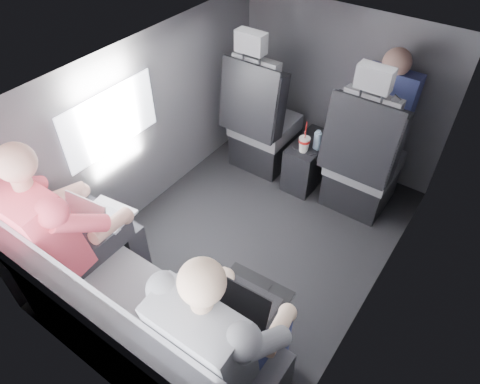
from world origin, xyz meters
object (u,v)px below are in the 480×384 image
Objects in this scene: passenger_rear_right at (223,334)px; laptop_black at (246,298)px; front_seat_left at (261,126)px; center_console at (308,162)px; water_bottle at (317,141)px; front_seat_right at (362,165)px; laptop_white at (100,214)px; soda_cup at (304,144)px; passenger_rear_left at (66,229)px; passenger_front_right at (384,110)px; rear_bench at (139,328)px.

laptop_black is at bearing 96.87° from passenger_rear_right.
front_seat_left is 0.49m from center_console.
water_bottle is at bearing -36.58° from center_console.
front_seat_right is at bearing 91.98° from passenger_rear_right.
water_bottle is 0.53× the size of laptop_white.
passenger_rear_right is (0.44, -1.79, 0.16)m from water_bottle.
laptop_white is (-0.61, -1.59, 0.15)m from water_bottle.
laptop_black is (0.48, -1.49, 0.17)m from soda_cup.
passenger_front_right is (1.03, 2.07, 0.09)m from passenger_rear_left.
laptop_white is (-0.54, -1.65, 0.43)m from center_console.
front_seat_right is at bearing 76.69° from rear_bench.
passenger_front_right is at bearing 26.09° from center_console.
front_seat_right is 2.10m from passenger_rear_left.
passenger_front_right is at bearing 63.50° from passenger_rear_left.
center_console is at bearing 90.00° from rear_bench.
front_seat_left is 1.62m from laptop_white.
rear_bench is 2.25m from passenger_front_right.
front_seat_left reaches higher than passenger_front_right.
soda_cup is at bearing 70.12° from laptop_white.
water_bottle is 0.21× the size of passenger_front_right.
passenger_rear_left reaches higher than soda_cup.
front_seat_right is at bearing 58.35° from laptop_white.
front_seat_right is at bearing 12.39° from soda_cup.
front_seat_left is 0.90m from front_seat_right.
laptop_white is 2.11m from passenger_front_right.
passenger_rear_left reaches higher than water_bottle.
passenger_rear_left reaches higher than front_seat_left.
passenger_rear_left is (-0.66, -1.79, 0.18)m from water_bottle.
passenger_front_right is at bearing 36.14° from water_bottle.
water_bottle is (-0.38, -0.01, 0.08)m from front_seat_right.
water_bottle is (0.07, -0.05, 0.28)m from center_console.
soda_cup is (0.46, -0.10, 0.07)m from front_seat_left.
front_seat_right is at bearing 60.21° from passenger_rear_left.
passenger_rear_left is (-1.07, -0.22, 0.02)m from laptop_black.
center_console is at bearing 71.83° from laptop_white.
front_seat_right reaches higher than center_console.
laptop_black reaches higher than laptop_white.
rear_bench is at bearing -76.69° from front_seat_left.
front_seat_left is 0.98× the size of passenger_rear_left.
rear_bench is 5.07× the size of laptop_white.
passenger_rear_left is at bearing -168.43° from laptop_black.
rear_bench is (-0.00, -1.94, 0.11)m from center_console.
front_seat_right is 1.90m from laptop_white.
soda_cup is at bearing -141.05° from passenger_front_right.
front_seat_left is 3.38× the size of laptop_black.
front_seat_left is at bearing 167.89° from soda_cup.
rear_bench is 0.69m from laptop_white.
front_seat_right reaches higher than water_bottle.
water_bottle is at bearing 104.71° from laptop_black.
center_console is at bearing 105.51° from passenger_rear_right.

